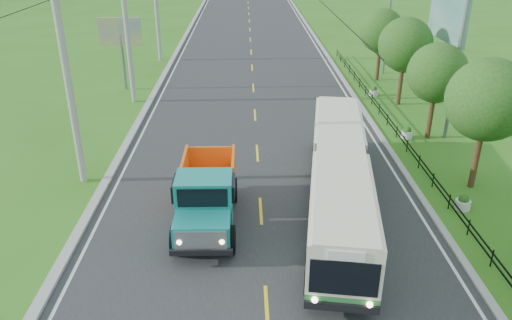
{
  "coord_description": "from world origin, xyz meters",
  "views": [
    {
      "loc": [
        -0.61,
        -12.23,
        10.84
      ],
      "look_at": [
        -0.18,
        7.05,
        1.9
      ],
      "focal_mm": 35.0,
      "sensor_mm": 36.0,
      "label": 1
    }
  ],
  "objects_px": {
    "tree_fifth": "(405,47)",
    "billboard_left": "(120,37)",
    "planter_near": "(463,203)",
    "dump_truck": "(206,192)",
    "pole_mid": "(127,26)",
    "planter_mid": "(407,133)",
    "tree_back": "(382,33)",
    "planter_far": "(374,92)",
    "billboard_right": "(447,24)",
    "tree_fourth": "(437,76)",
    "streetlight_mid": "(456,52)",
    "pole_near": "(68,76)",
    "pole_far": "(156,2)",
    "streetlight_far": "(387,12)",
    "bus": "(339,174)",
    "tree_third": "(487,104)"
  },
  "relations": [
    {
      "from": "pole_near",
      "to": "planter_near",
      "type": "xyz_separation_m",
      "value": [
        16.86,
        -3.0,
        -4.81
      ]
    },
    {
      "from": "billboard_left",
      "to": "planter_mid",
      "type": "bearing_deg",
      "value": -28.92
    },
    {
      "from": "planter_far",
      "to": "dump_truck",
      "type": "height_order",
      "value": "dump_truck"
    },
    {
      "from": "tree_fourth",
      "to": "billboard_right",
      "type": "xyz_separation_m",
      "value": [
        2.44,
        5.86,
        1.76
      ]
    },
    {
      "from": "tree_fourth",
      "to": "billboard_right",
      "type": "bearing_deg",
      "value": 67.36
    },
    {
      "from": "planter_mid",
      "to": "dump_truck",
      "type": "xyz_separation_m",
      "value": [
        -10.79,
        -8.84,
        1.13
      ]
    },
    {
      "from": "tree_fourth",
      "to": "tree_fifth",
      "type": "height_order",
      "value": "tree_fifth"
    },
    {
      "from": "tree_back",
      "to": "tree_fourth",
      "type": "bearing_deg",
      "value": -90.0
    },
    {
      "from": "pole_mid",
      "to": "tree_third",
      "type": "xyz_separation_m",
      "value": [
        18.12,
        -12.86,
        -1.11
      ]
    },
    {
      "from": "tree_fifth",
      "to": "planter_near",
      "type": "xyz_separation_m",
      "value": [
        -1.26,
        -14.14,
        -3.57
      ]
    },
    {
      "from": "planter_mid",
      "to": "billboard_left",
      "type": "bearing_deg",
      "value": 151.08
    },
    {
      "from": "billboard_right",
      "to": "dump_truck",
      "type": "height_order",
      "value": "billboard_right"
    },
    {
      "from": "dump_truck",
      "to": "planter_mid",
      "type": "bearing_deg",
      "value": 39.48
    },
    {
      "from": "planter_near",
      "to": "billboard_right",
      "type": "relative_size",
      "value": 0.09
    },
    {
      "from": "streetlight_far",
      "to": "billboard_right",
      "type": "relative_size",
      "value": 1.24
    },
    {
      "from": "bus",
      "to": "streetlight_far",
      "type": "bearing_deg",
      "value": 80.0
    },
    {
      "from": "tree_fourth",
      "to": "streetlight_mid",
      "type": "xyz_separation_m",
      "value": [
        0.79,
        -0.14,
        1.32
      ]
    },
    {
      "from": "tree_fifth",
      "to": "billboard_left",
      "type": "bearing_deg",
      "value": 168.72
    },
    {
      "from": "pole_near",
      "to": "pole_mid",
      "type": "bearing_deg",
      "value": 90.0
    },
    {
      "from": "tree_fifth",
      "to": "dump_truck",
      "type": "bearing_deg",
      "value": -128.81
    },
    {
      "from": "planter_near",
      "to": "dump_truck",
      "type": "height_order",
      "value": "dump_truck"
    },
    {
      "from": "pole_mid",
      "to": "planter_mid",
      "type": "relative_size",
      "value": 14.93
    },
    {
      "from": "pole_near",
      "to": "planter_near",
      "type": "distance_m",
      "value": 17.79
    },
    {
      "from": "tree_third",
      "to": "tree_fifth",
      "type": "height_order",
      "value": "tree_third"
    },
    {
      "from": "tree_fourth",
      "to": "streetlight_far",
      "type": "relative_size",
      "value": 0.6
    },
    {
      "from": "pole_far",
      "to": "billboard_left",
      "type": "relative_size",
      "value": 1.92
    },
    {
      "from": "pole_far",
      "to": "planter_near",
      "type": "bearing_deg",
      "value": -58.01
    },
    {
      "from": "tree_fifth",
      "to": "streetlight_mid",
      "type": "xyz_separation_m",
      "value": [
        0.79,
        -6.14,
        1.05
      ]
    },
    {
      "from": "planter_far",
      "to": "tree_fifth",
      "type": "bearing_deg",
      "value": -55.95
    },
    {
      "from": "pole_mid",
      "to": "billboard_left",
      "type": "xyz_separation_m",
      "value": [
        -1.24,
        3.0,
        -1.23
      ]
    },
    {
      "from": "planter_mid",
      "to": "planter_far",
      "type": "height_order",
      "value": "same"
    },
    {
      "from": "tree_fifth",
      "to": "streetlight_mid",
      "type": "relative_size",
      "value": 0.64
    },
    {
      "from": "tree_back",
      "to": "planter_mid",
      "type": "bearing_deg",
      "value": -95.91
    },
    {
      "from": "pole_mid",
      "to": "planter_near",
      "type": "distance_m",
      "value": 23.08
    },
    {
      "from": "tree_fourth",
      "to": "planter_near",
      "type": "distance_m",
      "value": 8.87
    },
    {
      "from": "tree_fifth",
      "to": "bus",
      "type": "relative_size",
      "value": 0.41
    },
    {
      "from": "billboard_right",
      "to": "dump_truck",
      "type": "xyz_separation_m",
      "value": [
        -14.49,
        -14.84,
        -3.93
      ]
    },
    {
      "from": "streetlight_mid",
      "to": "tree_fourth",
      "type": "bearing_deg",
      "value": 169.85
    },
    {
      "from": "bus",
      "to": "dump_truck",
      "type": "height_order",
      "value": "bus"
    },
    {
      "from": "pole_far",
      "to": "dump_truck",
      "type": "xyz_separation_m",
      "value": [
        6.07,
        -27.84,
        -3.68
      ]
    },
    {
      "from": "tree_fourth",
      "to": "planter_mid",
      "type": "relative_size",
      "value": 8.06
    },
    {
      "from": "pole_far",
      "to": "tree_back",
      "type": "relative_size",
      "value": 1.82
    },
    {
      "from": "pole_near",
      "to": "planter_far",
      "type": "relative_size",
      "value": 14.93
    },
    {
      "from": "tree_fifth",
      "to": "bus",
      "type": "height_order",
      "value": "tree_fifth"
    },
    {
      "from": "pole_mid",
      "to": "planter_mid",
      "type": "height_order",
      "value": "pole_mid"
    },
    {
      "from": "pole_near",
      "to": "pole_far",
      "type": "bearing_deg",
      "value": 90.0
    },
    {
      "from": "streetlight_mid",
      "to": "bus",
      "type": "xyz_separation_m",
      "value": [
        -7.39,
        -7.81,
        -3.29
      ]
    },
    {
      "from": "pole_far",
      "to": "streetlight_mid",
      "type": "height_order",
      "value": "pole_far"
    },
    {
      "from": "pole_mid",
      "to": "tree_back",
      "type": "height_order",
      "value": "pole_mid"
    },
    {
      "from": "tree_fourth",
      "to": "streetlight_mid",
      "type": "bearing_deg",
      "value": -10.15
    }
  ]
}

